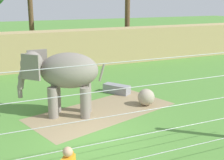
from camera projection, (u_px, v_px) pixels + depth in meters
ground_plane at (90, 138)px, 10.73m from camera, size 120.00×120.00×0.00m
dirt_patch at (102, 111)px, 13.24m from camera, size 6.91×4.62×0.01m
embankment_wall at (31, 51)px, 20.71m from camera, size 36.00×1.80×2.56m
elephant at (62, 73)px, 12.42m from camera, size 3.36×2.33×2.68m
enrichment_ball at (146, 97)px, 13.90m from camera, size 0.77×0.77×0.77m
cable_fence at (129, 122)px, 7.73m from camera, size 12.22×0.24×3.40m
feed_trough at (117, 89)px, 15.75m from camera, size 1.18×1.45×0.44m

